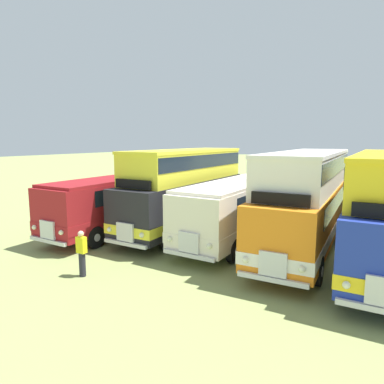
{
  "coord_description": "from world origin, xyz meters",
  "views": [
    {
      "loc": [
        1.24,
        -15.78,
        4.99
      ],
      "look_at": [
        -7.83,
        0.7,
        2.16
      ],
      "focal_mm": 32.23,
      "sensor_mm": 36.0,
      "label": 1
    }
  ],
  "objects_px": {
    "bus_third_in_row": "(241,205)",
    "bus_second_in_row": "(185,187)",
    "bus_first_in_row": "(131,197)",
    "marshal_person": "(82,253)",
    "bus_fourth_in_row": "(307,196)"
  },
  "relations": [
    {
      "from": "bus_first_in_row",
      "to": "bus_fourth_in_row",
      "type": "xyz_separation_m",
      "value": [
        9.65,
        0.51,
        0.72
      ]
    },
    {
      "from": "bus_first_in_row",
      "to": "bus_third_in_row",
      "type": "height_order",
      "value": "same"
    },
    {
      "from": "bus_third_in_row",
      "to": "bus_second_in_row",
      "type": "bearing_deg",
      "value": -178.35
    },
    {
      "from": "bus_second_in_row",
      "to": "bus_third_in_row",
      "type": "relative_size",
      "value": 0.96
    },
    {
      "from": "bus_second_in_row",
      "to": "bus_fourth_in_row",
      "type": "distance_m",
      "value": 6.43
    },
    {
      "from": "bus_second_in_row",
      "to": "bus_third_in_row",
      "type": "height_order",
      "value": "bus_second_in_row"
    },
    {
      "from": "bus_first_in_row",
      "to": "marshal_person",
      "type": "height_order",
      "value": "bus_first_in_row"
    },
    {
      "from": "bus_first_in_row",
      "to": "bus_third_in_row",
      "type": "xyz_separation_m",
      "value": [
        6.43,
        0.75,
        -0.01
      ]
    },
    {
      "from": "bus_third_in_row",
      "to": "marshal_person",
      "type": "distance_m",
      "value": 8.28
    },
    {
      "from": "bus_fourth_in_row",
      "to": "marshal_person",
      "type": "xyz_separation_m",
      "value": [
        -6.56,
        -7.28,
        -1.59
      ]
    },
    {
      "from": "bus_second_in_row",
      "to": "bus_first_in_row",
      "type": "bearing_deg",
      "value": -168.38
    },
    {
      "from": "bus_fourth_in_row",
      "to": "marshal_person",
      "type": "relative_size",
      "value": 6.39
    },
    {
      "from": "bus_first_in_row",
      "to": "bus_fourth_in_row",
      "type": "distance_m",
      "value": 9.69
    },
    {
      "from": "bus_third_in_row",
      "to": "marshal_person",
      "type": "relative_size",
      "value": 5.91
    },
    {
      "from": "bus_second_in_row",
      "to": "bus_third_in_row",
      "type": "bearing_deg",
      "value": 1.65
    }
  ]
}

